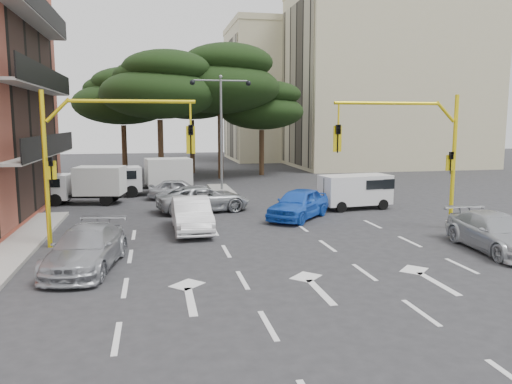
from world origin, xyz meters
TOP-DOWN VIEW (x-y plane):
  - ground at (0.00, 0.00)m, footprint 120.00×120.00m
  - median_strip at (0.00, 16.00)m, footprint 1.40×6.00m
  - apartment_beige_near at (19.95, 32.00)m, footprint 20.20×12.15m
  - apartment_beige_far at (12.95, 44.00)m, footprint 16.20×12.15m
  - pine_left_near at (-3.94, 21.96)m, footprint 9.15×9.15m
  - pine_center at (1.06, 23.96)m, footprint 9.98×9.98m
  - pine_left_far at (-6.94, 25.96)m, footprint 8.32×8.32m
  - pine_right at (5.06, 25.96)m, footprint 7.49×7.49m
  - pine_back at (-0.94, 28.96)m, footprint 9.15×9.15m
  - signal_mast_right at (6.80, 1.99)m, footprint 5.79×0.37m
  - signal_mast_left at (-6.80, 1.99)m, footprint 5.79×0.37m
  - street_lamp_center at (0.00, 16.00)m, footprint 4.16×0.36m
  - car_white_hatch at (-3.00, 3.74)m, footprint 1.65×4.55m
  - car_blue_compact at (2.44, 5.52)m, footprint 4.27×4.56m
  - car_silver_wagon at (-6.83, -1.28)m, footprint 2.71×5.04m
  - car_silver_cross_a at (-2.00, 8.57)m, footprint 5.37×3.19m
  - car_silver_cross_b at (-3.09, 12.98)m, footprint 3.93×1.95m
  - car_silver_parked at (7.92, -1.98)m, footprint 2.28×4.96m
  - van_white at (6.35, 7.69)m, footprint 4.02×2.18m
  - box_truck_a at (-8.50, 12.39)m, footprint 4.75×2.62m
  - box_truck_b at (-4.50, 15.50)m, footprint 5.08×2.67m

SIDE VIEW (x-z plane):
  - ground at x=0.00m, z-range 0.00..0.00m
  - median_strip at x=0.00m, z-range 0.00..0.15m
  - car_silver_cross_b at x=-3.09m, z-range 0.00..1.29m
  - car_silver_wagon at x=-6.83m, z-range 0.00..1.39m
  - car_silver_cross_a at x=-2.00m, z-range 0.00..1.40m
  - car_silver_parked at x=7.92m, z-range 0.00..1.40m
  - car_white_hatch at x=-3.00m, z-range 0.00..1.49m
  - car_blue_compact at x=2.44m, z-range 0.00..1.52m
  - van_white at x=6.35m, z-range 0.00..1.92m
  - box_truck_a at x=-8.50m, z-range 0.00..2.21m
  - box_truck_b at x=-4.50m, z-range 0.00..2.39m
  - signal_mast_right at x=6.80m, z-range 0.88..6.88m
  - signal_mast_left at x=-6.80m, z-range 0.88..6.88m
  - street_lamp_center at x=0.00m, z-range 1.54..9.31m
  - pine_right at x=5.06m, z-range 2.03..10.40m
  - pine_left_far at x=-6.94m, z-range 2.26..11.56m
  - pine_left_near at x=-3.94m, z-range 2.49..12.72m
  - pine_back at x=-0.94m, z-range 2.49..12.72m
  - pine_center at x=1.06m, z-range 2.72..13.88m
  - apartment_beige_far at x=12.95m, z-range 0.00..16.70m
  - apartment_beige_near at x=19.95m, z-range 0.00..18.70m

